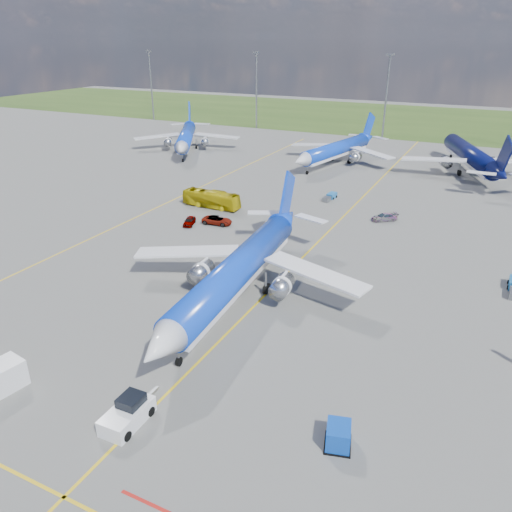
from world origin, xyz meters
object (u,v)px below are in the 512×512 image
at_px(main_airliner, 238,299).
at_px(pushback_tug, 128,413).
at_px(bg_jet_nnw, 336,164).
at_px(uld_container, 338,436).
at_px(service_car_b, 217,220).
at_px(baggage_tug_c, 330,197).
at_px(apron_bus, 211,199).
at_px(bg_jet_n, 467,172).
at_px(bg_jet_nw, 187,151).
at_px(service_car_c, 384,217).
at_px(service_car_a, 189,221).

bearing_deg(main_airliner, pushback_tug, -89.98).
xyz_separation_m(bg_jet_nnw, pushback_tug, (11.76, -87.40, 0.82)).
height_order(bg_jet_nnw, uld_container, bg_jet_nnw).
xyz_separation_m(service_car_b, baggage_tug_c, (11.61, 20.12, -0.21)).
relative_size(main_airliner, apron_bus, 3.79).
height_order(bg_jet_n, uld_container, bg_jet_n).
xyz_separation_m(apron_bus, baggage_tug_c, (16.74, 13.26, -1.00)).
xyz_separation_m(bg_jet_nw, baggage_tug_c, (46.13, -23.76, 0.44)).
bearing_deg(bg_jet_n, service_car_b, 37.30).
bearing_deg(uld_container, main_airliner, 121.50).
xyz_separation_m(pushback_tug, baggage_tug_c, (-4.29, 60.73, -0.38)).
xyz_separation_m(bg_jet_n, apron_bus, (-37.18, -44.84, 1.44)).
bearing_deg(baggage_tug_c, service_car_b, -114.38).
height_order(bg_jet_n, service_car_c, bg_jet_n).
distance_m(uld_container, baggage_tug_c, 59.20).
height_order(apron_bus, service_car_c, apron_bus).
bearing_deg(service_car_a, uld_container, -62.88).
bearing_deg(uld_container, service_car_c, 84.50).
height_order(main_airliner, service_car_b, main_airliner).
height_order(pushback_tug, uld_container, pushback_tug).
distance_m(main_airliner, apron_bus, 33.11).
distance_m(bg_jet_nnw, bg_jet_n, 28.34).
relative_size(uld_container, baggage_tug_c, 0.49).
bearing_deg(pushback_tug, service_car_a, 116.02).
relative_size(uld_container, service_car_a, 0.59).
distance_m(apron_bus, service_car_c, 28.75).
height_order(service_car_c, baggage_tug_c, service_car_c).
relative_size(apron_bus, service_car_a, 2.89).
bearing_deg(bg_jet_nnw, main_airliner, -69.59).
relative_size(main_airliner, service_car_b, 8.39).
xyz_separation_m(bg_jet_nw, bg_jet_n, (66.57, 7.83, 0.00)).
bearing_deg(service_car_c, apron_bus, -115.32).
height_order(bg_jet_nnw, pushback_tug, bg_jet_nnw).
xyz_separation_m(bg_jet_nnw, baggage_tug_c, (7.47, -26.67, 0.44)).
bearing_deg(apron_bus, service_car_b, -141.01).
bearing_deg(uld_container, service_car_a, 121.03).
distance_m(pushback_tug, service_car_b, 43.61).
bearing_deg(pushback_tug, bg_jet_n, 79.08).
distance_m(bg_jet_n, pushback_tug, 93.72).
xyz_separation_m(pushback_tug, service_car_c, (7.04, 53.67, -0.22)).
xyz_separation_m(bg_jet_nw, service_car_c, (57.46, -30.82, 0.60)).
bearing_deg(bg_jet_n, pushback_tug, 59.17).
bearing_deg(apron_bus, main_airliner, -141.95).
bearing_deg(bg_jet_nnw, service_car_a, -87.31).
height_order(bg_jet_nw, pushback_tug, bg_jet_nw).
distance_m(bg_jet_nw, service_car_b, 55.84).
distance_m(bg_jet_nnw, pushback_tug, 88.19).
relative_size(pushback_tug, uld_container, 2.87).
bearing_deg(bg_jet_nw, service_car_b, -81.13).
distance_m(main_airliner, service_car_c, 34.15).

